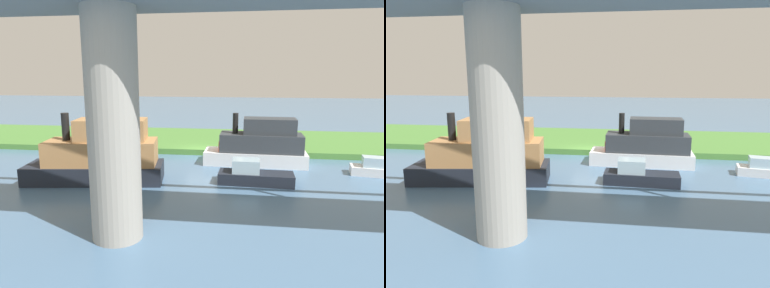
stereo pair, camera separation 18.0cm
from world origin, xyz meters
TOP-DOWN VIEW (x-y plane):
  - ground_plane at (0.00, 0.00)m, footprint 160.00×160.00m
  - grassy_bank at (0.00, -6.00)m, footprint 80.00×12.00m
  - bridge_pylon at (1.74, 15.87)m, footprint 2.14×2.14m
  - person_on_bank at (-5.54, -1.34)m, footprint 0.37×0.37m
  - mooring_post at (7.80, -1.18)m, footprint 0.20×0.20m
  - skiff_small at (5.69, 8.24)m, footprint 9.14×4.16m
  - pontoon_yellow at (-13.00, 4.42)m, footprint 4.11×2.07m
  - motorboat_red at (10.52, 3.42)m, footprint 4.08×1.51m
  - houseboat_blue at (-4.29, 7.43)m, footprint 4.81×1.87m
  - riverboat_paddlewheel at (-4.83, 2.38)m, footprint 7.89×2.85m

SIDE VIEW (x-z plane):
  - ground_plane at x=0.00m, z-range 0.00..0.00m
  - grassy_bank at x=0.00m, z-range 0.00..0.50m
  - pontoon_yellow at x=-13.00m, z-range -0.19..1.12m
  - motorboat_red at x=10.52m, z-range -0.19..1.16m
  - houseboat_blue at x=-4.29m, z-range -0.23..1.36m
  - mooring_post at x=7.80m, z-range 0.50..1.48m
  - person_on_bank at x=-5.54m, z-range 0.51..1.90m
  - riverboat_paddlewheel at x=-4.83m, z-range -0.52..3.47m
  - skiff_small at x=5.69m, z-range -0.58..3.92m
  - bridge_pylon at x=1.74m, z-range 0.00..9.49m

